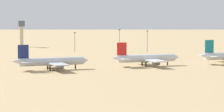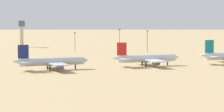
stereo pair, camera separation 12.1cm
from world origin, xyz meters
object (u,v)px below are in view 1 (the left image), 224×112
light_pole_west (119,38)px  light_pole_mid (147,40)px  parked_jet_navy_1 (51,62)px  parked_jet_red_2 (146,58)px  light_pole_east (75,41)px  control_tower (21,31)px

light_pole_west → light_pole_mid: 27.56m
parked_jet_navy_1 → parked_jet_red_2: (51.23, 2.82, 0.03)m
light_pole_west → light_pole_east: (-36.91, -6.27, -0.95)m
parked_jet_red_2 → light_pole_mid: size_ratio=2.43×
light_pole_west → light_pole_east: 37.45m
light_pole_east → parked_jet_red_2: bearing=-85.2°
parked_jet_red_2 → light_pole_west: 124.05m
parked_jet_navy_1 → light_pole_east: (41.54, 117.47, 4.25)m
control_tower → light_pole_east: control_tower is taller
parked_jet_navy_1 → light_pole_east: light_pole_east is taller
light_pole_east → light_pole_mid: bearing=-19.6°
light_pole_mid → light_pole_east: (-50.21, 17.87, -0.75)m
parked_jet_red_2 → light_pole_mid: 105.04m
light_pole_west → light_pole_east: light_pole_west is taller
light_pole_mid → light_pole_east: light_pole_mid is taller
control_tower → light_pole_west: size_ratio=1.39×
parked_jet_navy_1 → light_pole_mid: (91.76, 99.60, 5.00)m
parked_jet_red_2 → light_pole_east: (-9.69, 114.65, 4.21)m
light_pole_west → light_pole_mid: bearing=-61.1°
control_tower → light_pole_west: bearing=-47.8°
light_pole_mid → control_tower: bearing=129.3°
parked_jet_navy_1 → light_pole_west: size_ratio=2.35×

